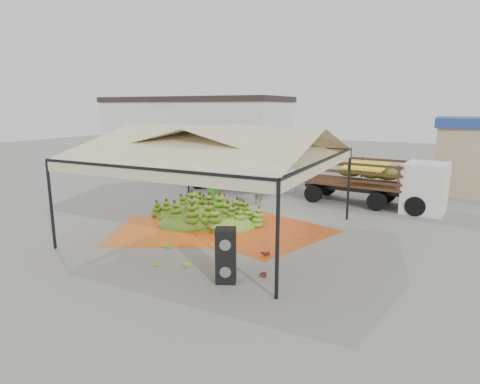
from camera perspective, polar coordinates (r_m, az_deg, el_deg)
The scene contains 17 objects.
ground at distance 15.33m, azimuth -3.22°, elevation -5.73°, with size 90.00×90.00×0.00m, color slate.
canopy_tent at distance 14.66m, azimuth -3.37°, elevation 6.64°, with size 8.10×8.10×4.00m.
building_white at distance 31.83m, azimuth -6.28°, elevation 8.44°, with size 14.30×6.30×5.40m.
tarp_left at distance 15.80m, azimuth -9.85°, elevation -5.33°, with size 4.17×3.97×0.01m, color orange.
tarp_right at distance 15.39m, azimuth 3.29°, elevation -5.63°, with size 4.21×4.42×0.01m, color #CA5B13.
banana_heap at distance 16.71m, azimuth -5.24°, elevation -2.27°, with size 5.22×4.28×1.12m, color #3E6E17.
hand_yellow_a at distance 12.31m, azimuth -7.66°, elevation -9.95°, with size 0.39×0.32×0.18m, color gold.
hand_yellow_b at distance 12.47m, azimuth -12.15°, elevation -9.83°, with size 0.39×0.32×0.18m, color gold.
hand_red_a at distance 13.07m, azimuth 3.49°, elevation -8.45°, with size 0.45×0.37×0.21m, color #571913.
hand_red_b at distance 11.45m, azimuth 2.90°, elevation -11.50°, with size 0.46×0.38×0.21m, color #501A12.
hand_green at distance 13.86m, azimuth -10.41°, elevation -7.39°, with size 0.49×0.40×0.22m, color #487017.
hanging_bunches at distance 15.35m, azimuth 2.63°, elevation 4.33°, with size 3.24×0.24×0.20m.
speaker_stack at distance 10.92m, azimuth -2.02°, elevation -9.00°, with size 0.70×0.66×1.51m.
banana_leaves at distance 18.28m, azimuth -2.94°, elevation -2.79°, with size 0.96×1.36×3.70m, color #23751F, non-canonical shape.
vendor at distance 19.49m, azimuth 2.61°, elevation 0.39°, with size 0.54×0.36×1.49m, color gray.
truck_left at distance 23.44m, azimuth 0.95°, elevation 3.78°, with size 6.52×3.66×2.12m.
truck_right at distance 20.17m, azimuth 18.99°, elevation 1.96°, with size 6.68×2.85×2.23m.
Camera 1 is at (7.35, -12.61, 4.68)m, focal length 30.00 mm.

